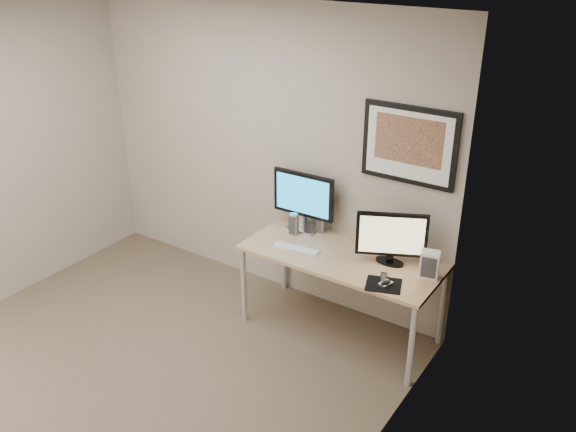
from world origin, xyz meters
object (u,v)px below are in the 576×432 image
keyboard (296,249)px  monitor_large (303,199)px  desk (342,262)px  speaker_right (320,224)px  speaker_left (293,224)px  monitor_tv (391,237)px  framed_art (409,145)px  fan_unit (430,264)px

keyboard → monitor_large: bearing=106.6°
desk → speaker_right: (-0.35, 0.25, 0.15)m
monitor_large → keyboard: (0.15, -0.34, -0.28)m
desk → speaker_left: speaker_left is taller
monitor_tv → speaker_right: size_ratio=3.07×
speaker_left → monitor_large: bearing=69.1°
framed_art → monitor_tv: (0.02, -0.24, -0.66)m
monitor_tv → monitor_large: bearing=145.7°
monitor_large → keyboard: 0.47m
fan_unit → keyboard: bearing=175.7°
keyboard → fan_unit: (1.05, 0.18, 0.10)m
speaker_right → framed_art: bearing=5.5°
speaker_right → fan_unit: fan_unit is taller
speaker_right → fan_unit: 1.07m
keyboard → fan_unit: 1.07m
speaker_left → fan_unit: fan_unit is taller
keyboard → fan_unit: fan_unit is taller
framed_art → speaker_left: framed_art is taller
monitor_tv → speaker_right: bearing=141.8°
monitor_tv → speaker_left: 0.90m
monitor_tv → speaker_left: size_ratio=2.66×
monitor_large → speaker_right: monitor_large is taller
desk → fan_unit: fan_unit is taller
monitor_large → monitor_tv: bearing=-9.7°
desk → monitor_large: (-0.51, 0.22, 0.35)m
framed_art → speaker_left: size_ratio=3.98×
desk → monitor_large: monitor_large is taller
speaker_left → speaker_right: 0.23m
framed_art → keyboard: framed_art is taller
desk → monitor_large: 0.66m
keyboard → speaker_right: bearing=81.8°
monitor_large → speaker_right: size_ratio=3.48×
speaker_left → fan_unit: (1.22, -0.03, 0.01)m
fan_unit → monitor_large: bearing=158.3°
desk → monitor_large: bearing=156.4°
framed_art → monitor_tv: framed_art is taller
monitor_tv → speaker_right: monitor_tv is taller
keyboard → fan_unit: size_ratio=1.87×
framed_art → fan_unit: (0.35, -0.27, -0.79)m
desk → monitor_tv: 0.48m
monitor_large → fan_unit: bearing=-8.8°
monitor_tv → keyboard: 0.79m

